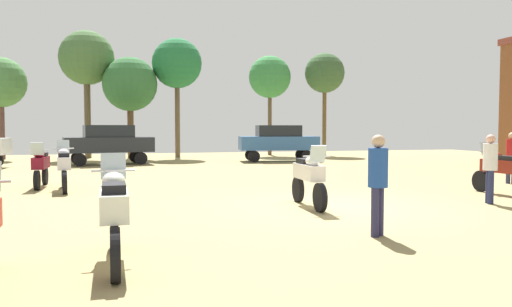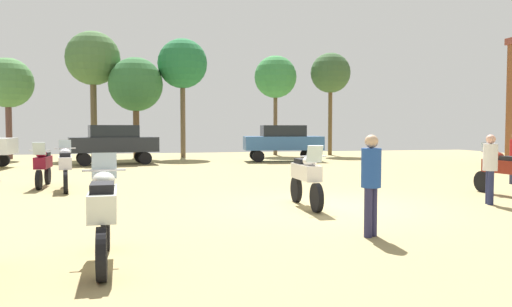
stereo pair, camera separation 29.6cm
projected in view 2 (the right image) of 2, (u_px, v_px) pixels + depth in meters
The scene contains 16 objects.
ground_plane at pixel (328, 207), 11.92m from camera, with size 44.00×52.00×0.02m.
motorcycle_1 at pixel (503, 170), 13.80m from camera, with size 0.62×2.18×1.46m.
motorcycle_2 at pixel (103, 210), 6.90m from camera, with size 0.62×2.31×1.50m.
motorcycle_4 at pixel (65, 166), 14.97m from camera, with size 0.65×2.30×1.50m.
motorcycle_6 at pixel (43, 165), 15.77m from camera, with size 0.62×2.13×1.44m.
motorcycle_7 at pixel (306, 176), 11.79m from camera, with size 0.62×2.21×1.49m.
car_1 at pixel (114, 141), 25.41m from camera, with size 4.54×2.49×2.00m.
car_3 at pixel (283, 140), 27.76m from camera, with size 4.48×2.28×2.00m.
person_2 at pixel (490, 164), 12.19m from camera, with size 0.44×0.44×1.71m.
person_3 at pixel (371, 177), 8.57m from camera, with size 0.47×0.47×1.76m.
tree_1 at pixel (93, 59), 30.63m from camera, with size 3.29×3.29×7.77m.
tree_2 at pixel (182, 64), 31.24m from camera, with size 3.09×3.09×7.42m.
tree_3 at pixel (330, 74), 33.80m from camera, with size 2.69×2.69×6.92m.
tree_4 at pixel (275, 77), 33.92m from camera, with size 2.86×2.86×6.74m.
tree_5 at pixel (136, 85), 30.44m from camera, with size 3.28×3.28×6.14m.
tree_6 at pixel (8, 84), 29.42m from camera, with size 2.93×2.93×5.98m.
Camera 2 is at (-4.39, -11.12, 1.90)m, focal length 35.10 mm.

